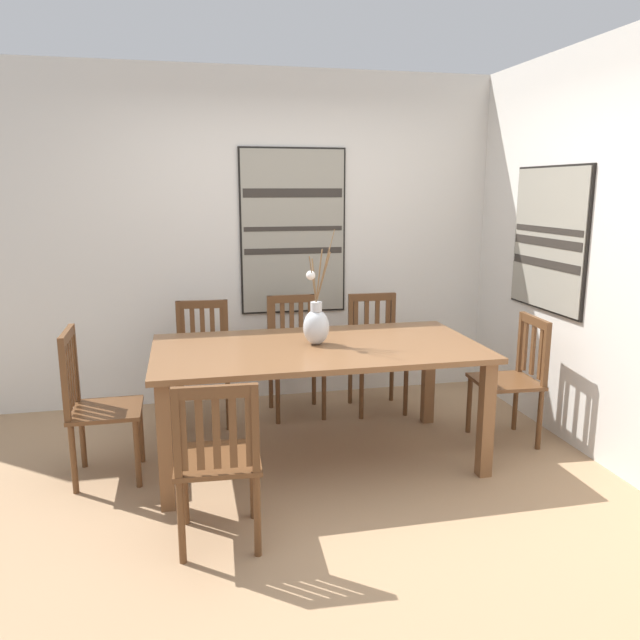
{
  "coord_description": "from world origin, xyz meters",
  "views": [
    {
      "loc": [
        -0.79,
        -3.29,
        1.76
      ],
      "look_at": [
        0.04,
        0.49,
        0.94
      ],
      "focal_mm": 34.71,
      "sensor_mm": 36.0,
      "label": 1
    }
  ],
  "objects_px": {
    "chair_2": "(513,377)",
    "painting_on_back_wall": "(293,232)",
    "chair_3": "(218,458)",
    "chair_5": "(295,353)",
    "chair_4": "(376,350)",
    "painting_on_side_wall": "(549,239)",
    "centerpiece_vase": "(316,323)",
    "dining_table": "(318,359)",
    "chair_1": "(203,359)",
    "chair_0": "(94,402)"
  },
  "relations": [
    {
      "from": "dining_table",
      "to": "centerpiece_vase",
      "type": "bearing_deg",
      "value": 95.74
    },
    {
      "from": "chair_0",
      "to": "chair_3",
      "type": "relative_size",
      "value": 1.07
    },
    {
      "from": "chair_1",
      "to": "dining_table",
      "type": "bearing_deg",
      "value": -51.51
    },
    {
      "from": "chair_0",
      "to": "centerpiece_vase",
      "type": "bearing_deg",
      "value": 0.59
    },
    {
      "from": "painting_on_side_wall",
      "to": "chair_2",
      "type": "bearing_deg",
      "value": -144.54
    },
    {
      "from": "chair_5",
      "to": "painting_on_side_wall",
      "type": "xyz_separation_m",
      "value": [
        1.76,
        -0.64,
        0.92
      ]
    },
    {
      "from": "chair_0",
      "to": "chair_4",
      "type": "height_order",
      "value": "chair_0"
    },
    {
      "from": "centerpiece_vase",
      "to": "painting_on_back_wall",
      "type": "bearing_deg",
      "value": 86.4
    },
    {
      "from": "centerpiece_vase",
      "to": "chair_0",
      "type": "xyz_separation_m",
      "value": [
        -1.38,
        -0.01,
        -0.42
      ]
    },
    {
      "from": "chair_3",
      "to": "dining_table",
      "type": "bearing_deg",
      "value": 52.28
    },
    {
      "from": "painting_on_side_wall",
      "to": "chair_5",
      "type": "bearing_deg",
      "value": 159.93
    },
    {
      "from": "centerpiece_vase",
      "to": "chair_2",
      "type": "distance_m",
      "value": 1.48
    },
    {
      "from": "chair_1",
      "to": "chair_5",
      "type": "relative_size",
      "value": 0.99
    },
    {
      "from": "dining_table",
      "to": "chair_5",
      "type": "bearing_deg",
      "value": 89.23
    },
    {
      "from": "dining_table",
      "to": "chair_5",
      "type": "xyz_separation_m",
      "value": [
        0.01,
        0.92,
        -0.2
      ]
    },
    {
      "from": "painting_on_side_wall",
      "to": "chair_0",
      "type": "bearing_deg",
      "value": -175.36
    },
    {
      "from": "chair_2",
      "to": "chair_4",
      "type": "relative_size",
      "value": 0.97
    },
    {
      "from": "chair_2",
      "to": "chair_3",
      "type": "height_order",
      "value": "chair_2"
    },
    {
      "from": "chair_5",
      "to": "painting_on_back_wall",
      "type": "height_order",
      "value": "painting_on_back_wall"
    },
    {
      "from": "chair_4",
      "to": "painting_on_back_wall",
      "type": "distance_m",
      "value": 1.19
    },
    {
      "from": "centerpiece_vase",
      "to": "chair_2",
      "type": "relative_size",
      "value": 0.82
    },
    {
      "from": "chair_5",
      "to": "dining_table",
      "type": "bearing_deg",
      "value": -90.77
    },
    {
      "from": "centerpiece_vase",
      "to": "chair_5",
      "type": "bearing_deg",
      "value": 89.0
    },
    {
      "from": "chair_1",
      "to": "painting_on_back_wall",
      "type": "bearing_deg",
      "value": 29.36
    },
    {
      "from": "chair_4",
      "to": "centerpiece_vase",
      "type": "bearing_deg",
      "value": -128.57
    },
    {
      "from": "chair_4",
      "to": "painting_on_side_wall",
      "type": "height_order",
      "value": "painting_on_side_wall"
    },
    {
      "from": "dining_table",
      "to": "chair_3",
      "type": "xyz_separation_m",
      "value": [
        -0.7,
        -0.9,
        -0.21
      ]
    },
    {
      "from": "centerpiece_vase",
      "to": "chair_2",
      "type": "height_order",
      "value": "centerpiece_vase"
    },
    {
      "from": "centerpiece_vase",
      "to": "chair_5",
      "type": "height_order",
      "value": "centerpiece_vase"
    },
    {
      "from": "chair_2",
      "to": "chair_4",
      "type": "height_order",
      "value": "chair_4"
    },
    {
      "from": "chair_2",
      "to": "chair_0",
      "type": "bearing_deg",
      "value": 179.82
    },
    {
      "from": "dining_table",
      "to": "chair_2",
      "type": "distance_m",
      "value": 1.42
    },
    {
      "from": "chair_1",
      "to": "painting_on_back_wall",
      "type": "distance_m",
      "value": 1.29
    },
    {
      "from": "chair_2",
      "to": "painting_on_back_wall",
      "type": "xyz_separation_m",
      "value": [
        -1.32,
        1.32,
        0.95
      ]
    },
    {
      "from": "chair_1",
      "to": "chair_3",
      "type": "height_order",
      "value": "chair_1"
    },
    {
      "from": "centerpiece_vase",
      "to": "chair_1",
      "type": "relative_size",
      "value": 0.8
    },
    {
      "from": "dining_table",
      "to": "chair_0",
      "type": "bearing_deg",
      "value": 179.3
    },
    {
      "from": "painting_on_back_wall",
      "to": "chair_5",
      "type": "bearing_deg",
      "value": -99.16
    },
    {
      "from": "dining_table",
      "to": "chair_4",
      "type": "relative_size",
      "value": 2.25
    },
    {
      "from": "centerpiece_vase",
      "to": "chair_0",
      "type": "bearing_deg",
      "value": -179.41
    },
    {
      "from": "dining_table",
      "to": "chair_2",
      "type": "height_order",
      "value": "chair_2"
    },
    {
      "from": "chair_0",
      "to": "painting_on_back_wall",
      "type": "distance_m",
      "value": 2.17
    },
    {
      "from": "chair_1",
      "to": "painting_on_side_wall",
      "type": "xyz_separation_m",
      "value": [
        2.48,
        -0.61,
        0.92
      ]
    },
    {
      "from": "chair_4",
      "to": "chair_2",
      "type": "bearing_deg",
      "value": -49.84
    },
    {
      "from": "chair_1",
      "to": "chair_2",
      "type": "xyz_separation_m",
      "value": [
        2.11,
        -0.88,
        -0.02
      ]
    },
    {
      "from": "centerpiece_vase",
      "to": "chair_4",
      "type": "height_order",
      "value": "centerpiece_vase"
    },
    {
      "from": "chair_3",
      "to": "chair_5",
      "type": "distance_m",
      "value": 1.95
    },
    {
      "from": "painting_on_side_wall",
      "to": "centerpiece_vase",
      "type": "bearing_deg",
      "value": -172.24
    },
    {
      "from": "chair_1",
      "to": "chair_2",
      "type": "height_order",
      "value": "chair_1"
    },
    {
      "from": "painting_on_back_wall",
      "to": "chair_4",
      "type": "bearing_deg",
      "value": -37.48
    }
  ]
}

